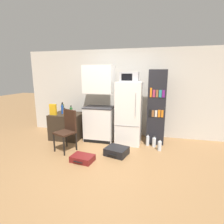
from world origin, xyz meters
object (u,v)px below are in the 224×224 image
object	(u,v)px
side_table	(67,126)
cereal_box	(53,110)
refrigerator	(129,113)
bottle_amber_beer	(65,113)
bottle_green_tall	(71,112)
water_bottle_front	(160,146)
suitcase_small_flat	(117,151)
microwave	(130,77)
water_bottle_back	(148,140)
bookshelf	(156,108)
kitchen_hutch	(99,107)
suitcase_large_flat	(83,158)
bottle_ketchup_red	(71,112)
chair	(68,127)
water_bottle_middle	(154,142)
bottle_olive_oil	(63,108)
bottle_blue_soda	(62,109)

from	to	relation	value
side_table	cereal_box	size ratio (longest dim) A/B	2.78
cereal_box	side_table	bearing A→B (deg)	37.37
refrigerator	bottle_amber_beer	xyz separation A→B (m)	(-1.68, -0.29, -0.01)
bottle_green_tall	water_bottle_front	bearing A→B (deg)	-1.91
suitcase_small_flat	water_bottle_front	bearing A→B (deg)	40.71
microwave	water_bottle_back	xyz separation A→B (m)	(0.52, -0.09, -1.60)
side_table	bookshelf	distance (m)	2.53
kitchen_hutch	bookshelf	size ratio (longest dim) A/B	1.06
suitcase_large_flat	kitchen_hutch	bearing A→B (deg)	99.51
microwave	cereal_box	world-z (taller)	microwave
bottle_ketchup_red	suitcase_small_flat	size ratio (longest dim) A/B	0.30
bottle_ketchup_red	cereal_box	size ratio (longest dim) A/B	0.56
chair	water_bottle_middle	xyz separation A→B (m)	(2.02, 0.66, -0.44)
bottle_amber_beer	suitcase_large_flat	distance (m)	1.52
suitcase_small_flat	chair	bearing A→B (deg)	-165.48
bookshelf	cereal_box	size ratio (longest dim) A/B	6.40
bottle_olive_oil	bottle_green_tall	world-z (taller)	bottle_green_tall
side_table	bottle_olive_oil	xyz separation A→B (m)	(-0.26, 0.25, 0.47)
water_bottle_back	water_bottle_front	bearing A→B (deg)	-40.94
side_table	water_bottle_middle	xyz separation A→B (m)	(2.43, -0.08, -0.23)
cereal_box	chair	world-z (taller)	cereal_box
bottle_green_tall	suitcase_large_flat	xyz separation A→B (m)	(0.72, -1.01, -0.77)
microwave	kitchen_hutch	bearing A→B (deg)	178.01
bottle_blue_soda	water_bottle_middle	world-z (taller)	bottle_blue_soda
bottle_blue_soda	kitchen_hutch	bearing A→B (deg)	4.69
kitchen_hutch	cereal_box	size ratio (longest dim) A/B	6.77
refrigerator	cereal_box	distance (m)	2.06
kitchen_hutch	bottle_amber_beer	world-z (taller)	kitchen_hutch
bottle_green_tall	bookshelf	bearing A→B (deg)	10.63
refrigerator	cereal_box	world-z (taller)	refrigerator
refrigerator	bottle_green_tall	distance (m)	1.53
chair	suitcase_large_flat	bearing A→B (deg)	-17.30
microwave	bottle_amber_beer	world-z (taller)	microwave
microwave	cereal_box	size ratio (longest dim) A/B	1.50
refrigerator	bottle_green_tall	size ratio (longest dim) A/B	5.74
bottle_ketchup_red	suitcase_small_flat	xyz separation A→B (m)	(1.45, -0.72, -0.70)
water_bottle_middle	bottle_blue_soda	bearing A→B (deg)	178.38
chair	suitcase_small_flat	world-z (taller)	chair
bottle_ketchup_red	water_bottle_back	distance (m)	2.21
bottle_green_tall	suitcase_large_flat	distance (m)	1.46
bottle_olive_oil	bottle_amber_beer	distance (m)	0.60
bottle_green_tall	water_bottle_back	size ratio (longest dim) A/B	0.89
suitcase_large_flat	water_bottle_front	xyz separation A→B (m)	(1.59, 0.93, 0.06)
bottle_olive_oil	bottle_green_tall	bearing A→B (deg)	-42.47
water_bottle_front	water_bottle_back	world-z (taller)	water_bottle_back
suitcase_small_flat	side_table	bearing A→B (deg)	169.98
cereal_box	suitcase_large_flat	distance (m)	1.80
microwave	water_bottle_back	bearing A→B (deg)	-9.52
bottle_olive_oil	suitcase_large_flat	size ratio (longest dim) A/B	0.55
microwave	bottle_amber_beer	bearing A→B (deg)	-170.16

